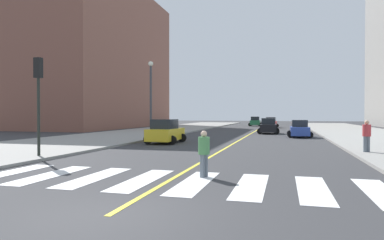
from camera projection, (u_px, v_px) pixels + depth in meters
The scene contains 14 objects.
ground_plane at pixel (107, 217), 7.35m from camera, with size 220.00×220.00×0.00m, color #333335.
sidewalk_kerb_west at pixel (96, 139), 29.83m from camera, with size 10.00×120.00×0.15m, color gray.
crosswalk_paint at pixel (168, 181), 11.21m from camera, with size 13.50×4.00×0.01m.
lane_divider_paint at pixel (256, 131), 45.95m from camera, with size 0.16×80.00×0.01m, color yellow.
low_rise_brick_west at pixel (95, 59), 58.71m from camera, with size 16.00×32.00×23.43m, color brown.
car_red_nearest at pixel (271, 123), 56.63m from camera, with size 2.53×3.94×1.73m.
car_blue_second at pixel (300, 129), 32.84m from camera, with size 2.34×3.73×1.66m.
car_green_third at pixel (255, 122), 64.50m from camera, with size 2.56×4.04×1.78m.
car_black_fourth at pixel (268, 126), 39.06m from camera, with size 2.53×3.99×1.76m.
car_yellow_fifth at pixel (165, 132), 26.13m from camera, with size 2.55×4.09×1.83m.
traffic_light_far_corner at pixel (39, 87), 16.86m from camera, with size 0.36×0.41×4.85m.
pedestrian_crossing at pixel (204, 152), 11.91m from camera, with size 0.40×0.40×1.63m.
pedestrian_waiting_east at pixel (367, 134), 18.62m from camera, with size 0.43×0.43×1.73m.
street_lamp at pixel (151, 92), 30.51m from camera, with size 0.44×0.44×6.79m.
Camera 1 is at (3.68, -6.58, 2.20)m, focal length 31.98 mm.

